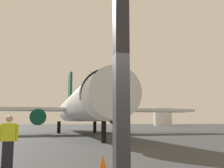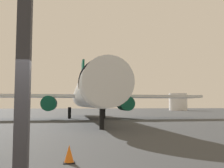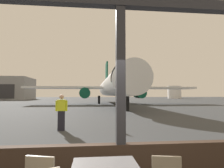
{
  "view_description": "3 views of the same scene",
  "coord_description": "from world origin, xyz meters",
  "px_view_note": "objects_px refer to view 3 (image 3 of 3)",
  "views": [
    {
      "loc": [
        -1.02,
        -3.58,
        1.55
      ],
      "look_at": [
        3.7,
        15.45,
        4.31
      ],
      "focal_mm": 42.81,
      "sensor_mm": 36.0,
      "label": 1
    },
    {
      "loc": [
        0.68,
        -4.01,
        1.83
      ],
      "look_at": [
        4.33,
        18.15,
        3.68
      ],
      "focal_mm": 41.65,
      "sensor_mm": 36.0,
      "label": 2
    },
    {
      "loc": [
        -0.63,
        -4.16,
        1.73
      ],
      "look_at": [
        1.69,
        17.72,
        3.0
      ],
      "focal_mm": 30.39,
      "sensor_mm": 36.0,
      "label": 3
    }
  ],
  "objects_px": {
    "ground_crew_worker": "(61,112)",
    "distant_hangar": "(2,88)",
    "traffic_cone": "(121,127)",
    "fuel_storage_tank": "(174,92)",
    "airplane": "(113,86)"
  },
  "relations": [
    {
      "from": "airplane",
      "to": "ground_crew_worker",
      "type": "bearing_deg",
      "value": -102.27
    },
    {
      "from": "airplane",
      "to": "traffic_cone",
      "type": "xyz_separation_m",
      "value": [
        -2.44,
        -25.0,
        -3.08
      ]
    },
    {
      "from": "distant_hangar",
      "to": "fuel_storage_tank",
      "type": "bearing_deg",
      "value": 7.81
    },
    {
      "from": "ground_crew_worker",
      "to": "traffic_cone",
      "type": "xyz_separation_m",
      "value": [
        2.81,
        -0.85,
        -0.63
      ]
    },
    {
      "from": "traffic_cone",
      "to": "fuel_storage_tank",
      "type": "bearing_deg",
      "value": 64.17
    },
    {
      "from": "ground_crew_worker",
      "to": "distant_hangar",
      "type": "bearing_deg",
      "value": 116.06
    },
    {
      "from": "traffic_cone",
      "to": "distant_hangar",
      "type": "bearing_deg",
      "value": 117.65
    },
    {
      "from": "fuel_storage_tank",
      "to": "ground_crew_worker",
      "type": "bearing_deg",
      "value": -117.72
    },
    {
      "from": "airplane",
      "to": "distant_hangar",
      "type": "bearing_deg",
      "value": 131.35
    },
    {
      "from": "airplane",
      "to": "distant_hangar",
      "type": "xyz_separation_m",
      "value": [
        -38.4,
        43.62,
        0.88
      ]
    },
    {
      "from": "ground_crew_worker",
      "to": "fuel_storage_tank",
      "type": "distance_m",
      "value": 88.07
    },
    {
      "from": "distant_hangar",
      "to": "ground_crew_worker",
      "type": "bearing_deg",
      "value": -63.94
    },
    {
      "from": "airplane",
      "to": "ground_crew_worker",
      "type": "relative_size",
      "value": 19.99
    },
    {
      "from": "airplane",
      "to": "ground_crew_worker",
      "type": "distance_m",
      "value": 24.83
    },
    {
      "from": "airplane",
      "to": "distant_hangar",
      "type": "relative_size",
      "value": 1.64
    }
  ]
}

